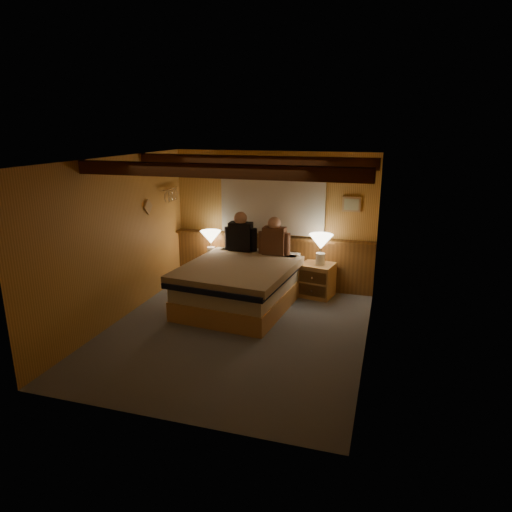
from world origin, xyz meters
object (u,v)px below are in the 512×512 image
at_px(nightstand_right, 317,280).
at_px(duffel_bag, 218,282).
at_px(bed, 241,284).
at_px(person_left, 241,235).
at_px(lamp_left, 211,239).
at_px(nightstand_left, 213,271).
at_px(person_right, 274,239).
at_px(lamp_right, 321,244).

bearing_deg(nightstand_right, duffel_bag, -162.28).
xyz_separation_m(bed, person_left, (-0.26, 0.79, 0.62)).
bearing_deg(lamp_left, nightstand_left, -48.54).
distance_m(nightstand_right, person_right, 1.01).
relative_size(nightstand_left, person_left, 0.74).
distance_m(lamp_right, person_right, 0.78).
xyz_separation_m(nightstand_right, lamp_left, (-1.96, 0.07, 0.57)).
relative_size(bed, nightstand_right, 3.69).
xyz_separation_m(nightstand_left, nightstand_right, (1.91, -0.02, 0.03)).
height_order(lamp_left, person_right, person_right).
distance_m(lamp_right, person_left, 1.41).
relative_size(lamp_right, person_right, 0.77).
xyz_separation_m(nightstand_right, lamp_right, (0.04, -0.02, 0.65)).
xyz_separation_m(person_left, duffel_bag, (-0.36, -0.20, -0.85)).
bearing_deg(lamp_right, bed, -146.09).
height_order(person_left, person_right, person_left).
height_order(nightstand_right, duffel_bag, nightstand_right).
relative_size(lamp_left, person_left, 0.68).
height_order(bed, lamp_right, lamp_right).
bearing_deg(nightstand_right, bed, -133.22).
distance_m(nightstand_right, duffel_bag, 1.74).
height_order(nightstand_right, lamp_right, lamp_right).
bearing_deg(nightstand_right, lamp_right, -16.04).
relative_size(nightstand_right, lamp_right, 1.17).
xyz_separation_m(bed, duffel_bag, (-0.62, 0.59, -0.23)).
bearing_deg(bed, nightstand_right, 41.28).
bearing_deg(duffel_bag, nightstand_left, 139.78).
height_order(nightstand_left, nightstand_right, nightstand_right).
bearing_deg(person_right, duffel_bag, -173.13).
bearing_deg(nightstand_left, duffel_bag, -57.90).
bearing_deg(person_right, person_left, 172.71).
distance_m(nightstand_right, person_left, 1.53).
height_order(bed, person_right, person_right).
distance_m(lamp_left, person_left, 0.61).
bearing_deg(duffel_bag, person_right, 15.80).
bearing_deg(duffel_bag, bed, -34.34).
distance_m(nightstand_left, person_left, 0.91).
distance_m(lamp_left, duffel_bag, 0.80).
distance_m(bed, duffel_bag, 0.89).
bearing_deg(bed, lamp_left, 140.23).
height_order(nightstand_left, lamp_left, lamp_left).
height_order(nightstand_left, person_right, person_right).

